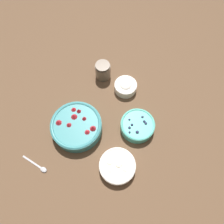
{
  "coord_description": "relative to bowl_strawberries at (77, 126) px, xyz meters",
  "views": [
    {
      "loc": [
        -0.21,
        -0.31,
        1.01
      ],
      "look_at": [
        0.11,
        -0.0,
        0.04
      ],
      "focal_mm": 35.0,
      "sensor_mm": 36.0,
      "label": 1
    }
  ],
  "objects": [
    {
      "name": "bowl_strawberries",
      "position": [
        0.0,
        0.0,
        0.0
      ],
      "size": [
        0.24,
        0.24,
        0.09
      ],
      "color": "teal",
      "rests_on": "ground_plane"
    },
    {
      "name": "ground_plane",
      "position": [
        0.05,
        -0.07,
        -0.04
      ],
      "size": [
        4.0,
        4.0,
        0.0
      ],
      "primitive_type": "plane",
      "color": "brown"
    },
    {
      "name": "spoon",
      "position": [
        -0.25,
        -0.01,
        -0.04
      ],
      "size": [
        0.05,
        0.14,
        0.01
      ],
      "color": "#B2B2B7",
      "rests_on": "ground_plane"
    },
    {
      "name": "bowl_bananas",
      "position": [
        -0.0,
        -0.27,
        -0.01
      ],
      "size": [
        0.16,
        0.16,
        0.05
      ],
      "color": "silver",
      "rests_on": "ground_plane"
    },
    {
      "name": "bowl_cream",
      "position": [
        0.33,
        -0.02,
        -0.01
      ],
      "size": [
        0.12,
        0.12,
        0.06
      ],
      "color": "white",
      "rests_on": "ground_plane"
    },
    {
      "name": "bowl_blueberries",
      "position": [
        0.21,
        -0.21,
        -0.01
      ],
      "size": [
        0.16,
        0.16,
        0.06
      ],
      "color": "#47AD9E",
      "rests_on": "ground_plane"
    },
    {
      "name": "jar_chocolate",
      "position": [
        0.31,
        0.13,
        0.0
      ],
      "size": [
        0.08,
        0.08,
        0.1
      ],
      "color": "brown",
      "rests_on": "ground_plane"
    }
  ]
}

